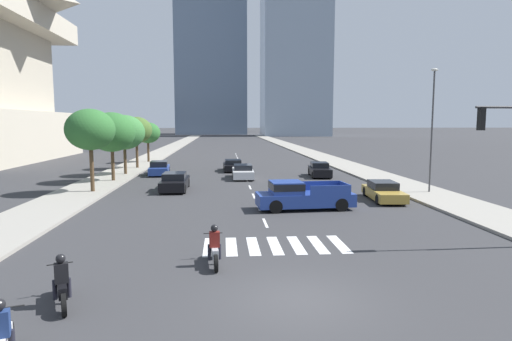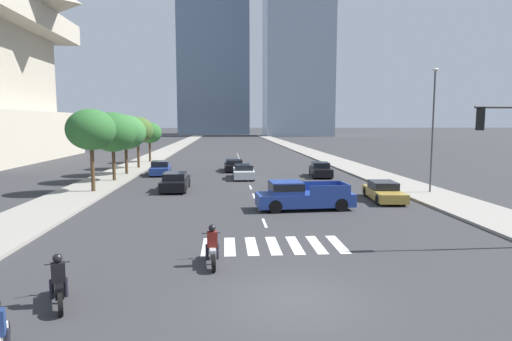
{
  "view_description": "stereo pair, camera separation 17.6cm",
  "coord_description": "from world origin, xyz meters",
  "px_view_note": "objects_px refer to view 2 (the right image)",
  "views": [
    {
      "loc": [
        -2.13,
        -11.61,
        5.05
      ],
      "look_at": [
        0.0,
        15.48,
        2.0
      ],
      "focal_mm": 30.03,
      "sensor_mm": 36.0,
      "label": 1
    },
    {
      "loc": [
        -1.95,
        -11.63,
        5.05
      ],
      "look_at": [
        0.0,
        15.48,
        2.0
      ],
      "focal_mm": 30.03,
      "sensor_mm": 36.0,
      "label": 2
    }
  ],
  "objects_px": {
    "motorcycle_lead": "(59,284)",
    "street_tree_fourth": "(138,130)",
    "street_tree_second": "(113,132)",
    "pickup_truck": "(300,196)",
    "street_tree_fifth": "(149,133)",
    "street_lamp_east": "(433,122)",
    "sedan_black_1": "(234,166)",
    "street_tree_third": "(125,132)",
    "sedan_white_5": "(244,172)",
    "street_tree_nearest": "(91,130)",
    "sedan_gold_4": "(384,192)",
    "sedan_black_0": "(175,182)",
    "sedan_blue_2": "(160,168)",
    "sedan_black_3": "(321,170)",
    "motorcycle_third": "(212,249)"
  },
  "relations": [
    {
      "from": "street_tree_nearest",
      "to": "street_tree_third",
      "type": "bearing_deg",
      "value": 90.0
    },
    {
      "from": "sedan_black_1",
      "to": "sedan_black_3",
      "type": "bearing_deg",
      "value": -125.16
    },
    {
      "from": "sedan_black_0",
      "to": "sedan_black_1",
      "type": "distance_m",
      "value": 13.44
    },
    {
      "from": "sedan_white_5",
      "to": "sedan_gold_4",
      "type": "bearing_deg",
      "value": -142.74
    },
    {
      "from": "sedan_white_5",
      "to": "street_tree_third",
      "type": "xyz_separation_m",
      "value": [
        -11.13,
        3.17,
        3.52
      ]
    },
    {
      "from": "street_lamp_east",
      "to": "sedan_black_3",
      "type": "bearing_deg",
      "value": 118.64
    },
    {
      "from": "pickup_truck",
      "to": "sedan_black_0",
      "type": "relative_size",
      "value": 1.21
    },
    {
      "from": "pickup_truck",
      "to": "sedan_white_5",
      "type": "height_order",
      "value": "pickup_truck"
    },
    {
      "from": "sedan_black_3",
      "to": "street_tree_third",
      "type": "height_order",
      "value": "street_tree_third"
    },
    {
      "from": "motorcycle_lead",
      "to": "sedan_gold_4",
      "type": "height_order",
      "value": "motorcycle_lead"
    },
    {
      "from": "sedan_black_0",
      "to": "street_tree_fifth",
      "type": "distance_m",
      "value": 23.49
    },
    {
      "from": "street_tree_third",
      "to": "street_tree_second",
      "type": "bearing_deg",
      "value": -90.0
    },
    {
      "from": "pickup_truck",
      "to": "street_tree_second",
      "type": "relative_size",
      "value": 0.99
    },
    {
      "from": "motorcycle_third",
      "to": "pickup_truck",
      "type": "height_order",
      "value": "pickup_truck"
    },
    {
      "from": "sedan_black_0",
      "to": "sedan_blue_2",
      "type": "height_order",
      "value": "sedan_blue_2"
    },
    {
      "from": "motorcycle_lead",
      "to": "sedan_blue_2",
      "type": "height_order",
      "value": "motorcycle_lead"
    },
    {
      "from": "motorcycle_third",
      "to": "sedan_black_3",
      "type": "relative_size",
      "value": 0.47
    },
    {
      "from": "motorcycle_third",
      "to": "sedan_gold_4",
      "type": "distance_m",
      "value": 16.18
    },
    {
      "from": "pickup_truck",
      "to": "street_tree_second",
      "type": "xyz_separation_m",
      "value": [
        -13.82,
        12.7,
        3.43
      ]
    },
    {
      "from": "motorcycle_third",
      "to": "sedan_black_0",
      "type": "bearing_deg",
      "value": 5.75
    },
    {
      "from": "pickup_truck",
      "to": "sedan_gold_4",
      "type": "distance_m",
      "value": 6.52
    },
    {
      "from": "sedan_white_5",
      "to": "street_tree_second",
      "type": "relative_size",
      "value": 0.82
    },
    {
      "from": "sedan_white_5",
      "to": "street_tree_second",
      "type": "xyz_separation_m",
      "value": [
        -11.13,
        -1.48,
        3.64
      ]
    },
    {
      "from": "sedan_black_1",
      "to": "street_tree_third",
      "type": "height_order",
      "value": "street_tree_third"
    },
    {
      "from": "motorcycle_lead",
      "to": "street_tree_fifth",
      "type": "bearing_deg",
      "value": -15.99
    },
    {
      "from": "pickup_truck",
      "to": "sedan_white_5",
      "type": "xyz_separation_m",
      "value": [
        -2.69,
        14.18,
        -0.21
      ]
    },
    {
      "from": "sedan_white_5",
      "to": "street_lamp_east",
      "type": "bearing_deg",
      "value": -125.82
    },
    {
      "from": "motorcycle_lead",
      "to": "street_tree_fourth",
      "type": "xyz_separation_m",
      "value": [
        -4.85,
        35.66,
        3.64
      ]
    },
    {
      "from": "pickup_truck",
      "to": "sedan_black_0",
      "type": "distance_m",
      "value": 11.19
    },
    {
      "from": "sedan_black_0",
      "to": "street_lamp_east",
      "type": "xyz_separation_m",
      "value": [
        18.24,
        -3.01,
        4.45
      ]
    },
    {
      "from": "sedan_black_1",
      "to": "street_tree_fourth",
      "type": "xyz_separation_m",
      "value": [
        -10.38,
        2.77,
        3.66
      ]
    },
    {
      "from": "pickup_truck",
      "to": "sedan_blue_2",
      "type": "bearing_deg",
      "value": -62.45
    },
    {
      "from": "street_tree_fifth",
      "to": "sedan_black_1",
      "type": "bearing_deg",
      "value": -43.79
    },
    {
      "from": "pickup_truck",
      "to": "sedan_blue_2",
      "type": "xyz_separation_m",
      "value": [
        -10.63,
        17.45,
        -0.19
      ]
    },
    {
      "from": "pickup_truck",
      "to": "street_tree_third",
      "type": "height_order",
      "value": "street_tree_third"
    },
    {
      "from": "sedan_black_1",
      "to": "street_tree_second",
      "type": "distance_m",
      "value": 13.41
    },
    {
      "from": "sedan_black_3",
      "to": "street_tree_fifth",
      "type": "bearing_deg",
      "value": -124.75
    },
    {
      "from": "street_tree_second",
      "to": "pickup_truck",
      "type": "bearing_deg",
      "value": -42.59
    },
    {
      "from": "sedan_gold_4",
      "to": "street_tree_third",
      "type": "distance_m",
      "value": 24.95
    },
    {
      "from": "motorcycle_lead",
      "to": "motorcycle_third",
      "type": "height_order",
      "value": "same"
    },
    {
      "from": "pickup_truck",
      "to": "sedan_black_1",
      "type": "xyz_separation_m",
      "value": [
        -3.43,
        20.36,
        -0.25
      ]
    },
    {
      "from": "sedan_black_0",
      "to": "sedan_black_1",
      "type": "xyz_separation_m",
      "value": [
        4.64,
        12.61,
        -0.06
      ]
    },
    {
      "from": "pickup_truck",
      "to": "street_lamp_east",
      "type": "xyz_separation_m",
      "value": [
        10.17,
        4.73,
        4.27
      ]
    },
    {
      "from": "pickup_truck",
      "to": "sedan_blue_2",
      "type": "relative_size",
      "value": 1.24
    },
    {
      "from": "street_tree_fourth",
      "to": "street_tree_fifth",
      "type": "distance_m",
      "value": 7.2
    },
    {
      "from": "street_tree_fifth",
      "to": "street_lamp_east",
      "type": "bearing_deg",
      "value": -46.84
    },
    {
      "from": "sedan_black_3",
      "to": "street_tree_third",
      "type": "relative_size",
      "value": 0.8
    },
    {
      "from": "street_tree_third",
      "to": "sedan_gold_4",
      "type": "bearing_deg",
      "value": -36.72
    },
    {
      "from": "street_lamp_east",
      "to": "street_tree_second",
      "type": "xyz_separation_m",
      "value": [
        -23.99,
        7.97,
        -0.83
      ]
    },
    {
      "from": "motorcycle_lead",
      "to": "sedan_black_0",
      "type": "bearing_deg",
      "value": -24.97
    }
  ]
}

